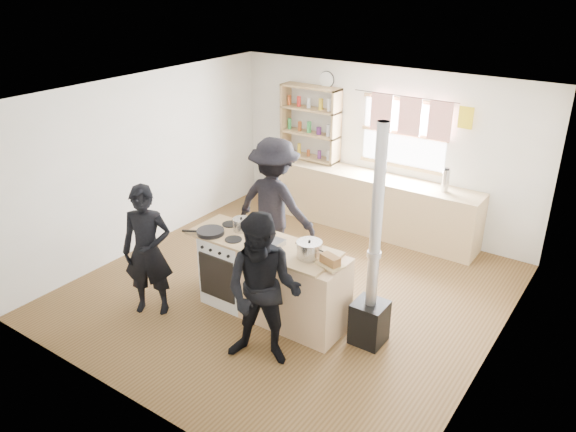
# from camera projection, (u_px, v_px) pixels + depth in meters

# --- Properties ---
(ground) EXTENTS (5.00, 5.00, 0.01)m
(ground) POSITION_uv_depth(u_px,v_px,m) (289.00, 290.00, 7.23)
(ground) COLOR brown
(ground) RESTS_ON ground
(back_counter) EXTENTS (3.40, 0.55, 0.90)m
(back_counter) POSITION_uv_depth(u_px,v_px,m) (370.00, 203.00, 8.71)
(back_counter) COLOR tan
(back_counter) RESTS_ON ground
(shelving_unit) EXTENTS (1.00, 0.28, 1.20)m
(shelving_unit) POSITION_uv_depth(u_px,v_px,m) (310.00, 123.00, 8.98)
(shelving_unit) COLOR tan
(shelving_unit) RESTS_ON back_counter
(thermos) EXTENTS (0.10, 0.10, 0.33)m
(thermos) POSITION_uv_depth(u_px,v_px,m) (446.00, 181.00, 7.87)
(thermos) COLOR silver
(thermos) RESTS_ON back_counter
(cooking_island) EXTENTS (1.97, 0.64, 0.93)m
(cooking_island) POSITION_uv_depth(u_px,v_px,m) (273.00, 280.00, 6.55)
(cooking_island) COLOR white
(cooking_island) RESTS_ON ground
(skillet_greens) EXTENTS (0.44, 0.44, 0.05)m
(skillet_greens) POSITION_uv_depth(u_px,v_px,m) (210.00, 232.00, 6.61)
(skillet_greens) COLOR black
(skillet_greens) RESTS_ON cooking_island
(roast_tray) EXTENTS (0.37, 0.28, 0.06)m
(roast_tray) POSITION_uv_depth(u_px,v_px,m) (266.00, 242.00, 6.35)
(roast_tray) COLOR silver
(roast_tray) RESTS_ON cooking_island
(stockpot_stove) EXTENTS (0.21, 0.21, 0.17)m
(stockpot_stove) POSITION_uv_depth(u_px,v_px,m) (241.00, 224.00, 6.68)
(stockpot_stove) COLOR #B8B8BB
(stockpot_stove) RESTS_ON cooking_island
(stockpot_counter) EXTENTS (0.28, 0.28, 0.21)m
(stockpot_counter) POSITION_uv_depth(u_px,v_px,m) (309.00, 250.00, 6.05)
(stockpot_counter) COLOR #BDBDBF
(stockpot_counter) RESTS_ON cooking_island
(bread_board) EXTENTS (0.33, 0.27, 0.12)m
(bread_board) POSITION_uv_depth(u_px,v_px,m) (330.00, 261.00, 5.90)
(bread_board) COLOR tan
(bread_board) RESTS_ON cooking_island
(flue_heater) EXTENTS (0.35, 0.35, 2.50)m
(flue_heater) POSITION_uv_depth(u_px,v_px,m) (372.00, 291.00, 5.99)
(flue_heater) COLOR black
(flue_heater) RESTS_ON ground
(person_near_left) EXTENTS (0.70, 0.63, 1.60)m
(person_near_left) POSITION_uv_depth(u_px,v_px,m) (147.00, 251.00, 6.50)
(person_near_left) COLOR black
(person_near_left) RESTS_ON ground
(person_near_right) EXTENTS (0.98, 0.87, 1.67)m
(person_near_right) POSITION_uv_depth(u_px,v_px,m) (263.00, 291.00, 5.63)
(person_near_right) COLOR black
(person_near_right) RESTS_ON ground
(person_far) EXTENTS (1.19, 0.70, 1.83)m
(person_far) POSITION_uv_depth(u_px,v_px,m) (275.00, 205.00, 7.46)
(person_far) COLOR black
(person_far) RESTS_ON ground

